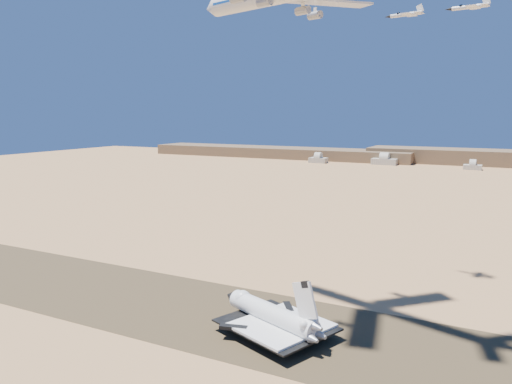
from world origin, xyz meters
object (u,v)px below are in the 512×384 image
at_px(shuttle, 271,316).
at_px(chase_jet_e, 469,7).
at_px(crew_b, 295,348).
at_px(chase_jet_d, 405,14).
at_px(crew_a, 290,347).
at_px(crew_c, 284,353).

distance_m(shuttle, chase_jet_e, 133.91).
relative_size(crew_b, chase_jet_d, 0.11).
bearing_deg(shuttle, crew_b, -13.30).
height_order(crew_a, crew_b, crew_a).
distance_m(crew_a, chase_jet_e, 139.48).
bearing_deg(chase_jet_d, crew_a, -85.37).
height_order(shuttle, crew_c, shuttle).
height_order(crew_c, chase_jet_e, chase_jet_e).
height_order(crew_b, chase_jet_e, chase_jet_e).
xyz_separation_m(shuttle, crew_a, (9.08, -7.63, -4.22)).
distance_m(chase_jet_d, chase_jet_e, 24.65).
height_order(crew_c, chase_jet_d, chase_jet_d).
height_order(shuttle, crew_a, shuttle).
bearing_deg(chase_jet_d, shuttle, -93.27).
distance_m(crew_a, crew_b, 1.30).
bearing_deg(crew_a, chase_jet_d, 2.59).
distance_m(crew_a, crew_c, 3.23).
distance_m(crew_a, chase_jet_d, 125.00).
xyz_separation_m(crew_c, chase_jet_d, (11.24, 81.11, 97.27)).
xyz_separation_m(shuttle, crew_c, (8.78, -10.84, -4.35)).
height_order(crew_a, chase_jet_d, chase_jet_d).
xyz_separation_m(crew_b, chase_jet_e, (29.96, 91.09, 100.49)).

